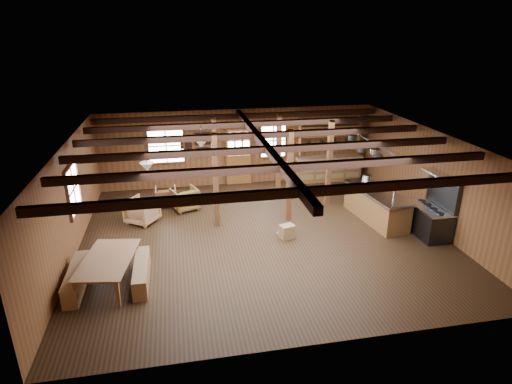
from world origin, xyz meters
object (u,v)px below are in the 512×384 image
(armchair_b, at_px, (166,196))
(armchair_c, at_px, (142,211))
(commercial_range, at_px, (431,215))
(dining_table, at_px, (111,271))
(kitchen_island, at_px, (376,205))
(armchair_a, at_px, (185,199))

(armchair_b, bearing_deg, armchair_c, 58.34)
(commercial_range, distance_m, dining_table, 8.61)
(armchair_b, distance_m, armchair_c, 1.39)
(kitchen_island, xyz_separation_m, dining_table, (-7.50, -2.16, -0.14))
(dining_table, bearing_deg, armchair_b, -5.47)
(commercial_range, xyz_separation_m, armchair_c, (-8.03, 2.37, -0.21))
(commercial_range, bearing_deg, armchair_a, 155.01)
(kitchen_island, xyz_separation_m, armchair_c, (-6.98, 1.15, -0.10))
(kitchen_island, height_order, armchair_b, kitchen_island)
(armchair_b, relative_size, armchair_c, 0.83)
(kitchen_island, height_order, armchair_a, kitchen_island)
(armchair_a, bearing_deg, commercial_range, 134.93)
(kitchen_island, relative_size, commercial_range, 1.45)
(armchair_c, bearing_deg, dining_table, 115.05)
(kitchen_island, bearing_deg, armchair_b, 152.04)
(kitchen_island, relative_size, armchair_b, 3.76)
(dining_table, xyz_separation_m, armchair_b, (1.21, 4.51, -0.02))
(armchair_a, relative_size, armchair_b, 1.14)
(armchair_b, bearing_deg, commercial_range, 152.07)
(dining_table, distance_m, armchair_b, 4.67)
(kitchen_island, bearing_deg, commercial_range, -56.81)
(armchair_a, distance_m, armchair_c, 1.50)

